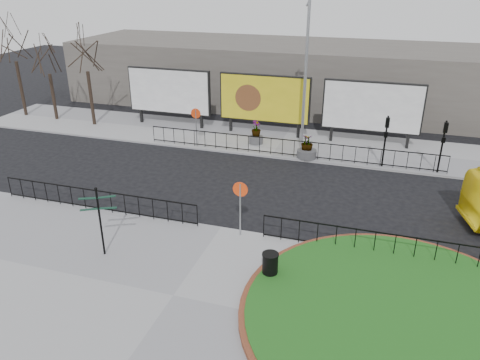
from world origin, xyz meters
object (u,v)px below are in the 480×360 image
at_px(lamp_post, 306,74).
at_px(fingerpost_sign, 99,215).
at_px(planter_b, 305,149).
at_px(billboard_mid, 264,99).
at_px(litter_bin, 270,266).
at_px(planter_c, 308,150).
at_px(planter_a, 256,134).

bearing_deg(lamp_post, fingerpost_sign, -109.94).
bearing_deg(planter_b, fingerpost_sign, -114.06).
xyz_separation_m(billboard_mid, lamp_post, (3.01, -1.97, 2.23)).
relative_size(lamp_post, litter_bin, 9.07).
relative_size(litter_bin, planter_c, 0.71).
height_order(lamp_post, planter_b, lamp_post).
relative_size(billboard_mid, planter_a, 4.02).
xyz_separation_m(lamp_post, litter_bin, (1.44, -13.97, -4.19)).
bearing_deg(billboard_mid, litter_bin, -74.42).
height_order(planter_b, planter_c, planter_b).
xyz_separation_m(fingerpost_sign, planter_b, (5.72, 12.82, -1.24)).
relative_size(planter_a, planter_c, 1.07).
bearing_deg(planter_b, billboard_mid, 134.42).
bearing_deg(billboard_mid, planter_c, -43.99).
relative_size(lamp_post, planter_b, 6.40).
distance_m(fingerpost_sign, planter_b, 14.09).
xyz_separation_m(fingerpost_sign, planter_c, (5.92, 12.82, -1.28)).
bearing_deg(billboard_mid, planter_a, -90.00).
xyz_separation_m(billboard_mid, fingerpost_sign, (-2.22, -16.39, -0.71)).
relative_size(lamp_post, planter_a, 5.98).
relative_size(billboard_mid, lamp_post, 0.67).
xyz_separation_m(planter_b, planter_c, (0.20, -0.00, -0.04)).
distance_m(lamp_post, planter_b, 4.50).
height_order(billboard_mid, fingerpost_sign, billboard_mid).
xyz_separation_m(billboard_mid, litter_bin, (4.44, -15.94, -1.97)).
height_order(planter_a, planter_c, planter_a).
height_order(litter_bin, planter_c, planter_c).
relative_size(fingerpost_sign, planter_b, 2.03).
xyz_separation_m(billboard_mid, planter_b, (3.50, -3.57, -1.96)).
bearing_deg(lamp_post, planter_b, -72.88).
relative_size(lamp_post, planter_c, 6.43).
distance_m(litter_bin, planter_c, 12.39).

